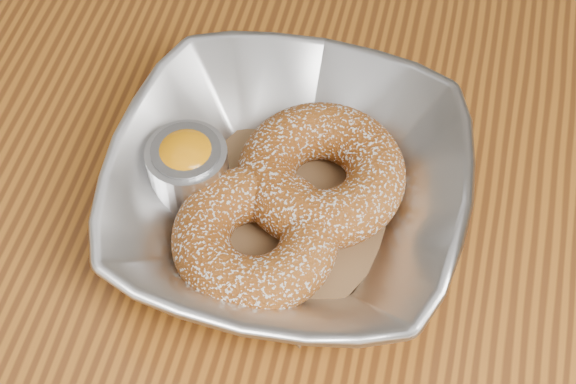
% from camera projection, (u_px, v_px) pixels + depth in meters
% --- Properties ---
extents(table, '(1.20, 0.80, 0.75)m').
position_uv_depth(table, '(172.00, 268.00, 0.70)').
color(table, brown).
rests_on(table, ground_plane).
extents(serving_bowl, '(0.24, 0.24, 0.06)m').
position_uv_depth(serving_bowl, '(288.00, 193.00, 0.58)').
color(serving_bowl, silver).
rests_on(serving_bowl, table).
extents(parchment, '(0.20, 0.20, 0.00)m').
position_uv_depth(parchment, '(288.00, 209.00, 0.60)').
color(parchment, brown).
rests_on(parchment, table).
extents(donut_back, '(0.15, 0.15, 0.04)m').
position_uv_depth(donut_back, '(321.00, 174.00, 0.59)').
color(donut_back, brown).
rests_on(donut_back, parchment).
extents(donut_front, '(0.14, 0.14, 0.04)m').
position_uv_depth(donut_front, '(255.00, 238.00, 0.56)').
color(donut_front, brown).
rests_on(donut_front, parchment).
extents(ramekin, '(0.05, 0.05, 0.05)m').
position_uv_depth(ramekin, '(188.00, 168.00, 0.59)').
color(ramekin, silver).
rests_on(ramekin, table).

